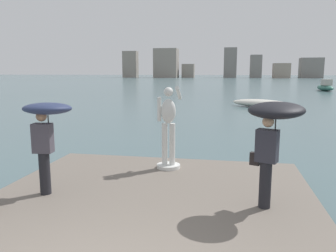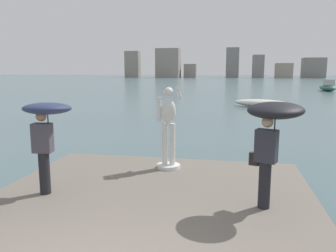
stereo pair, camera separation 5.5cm
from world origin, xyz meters
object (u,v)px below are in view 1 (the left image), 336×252
object	(u,v)px
statue_white_figure	(168,130)
boat_far	(261,103)
boat_leftward	(325,87)
onlooker_right	(273,125)
onlooker_left	(46,122)

from	to	relation	value
statue_white_figure	boat_far	bearing A→B (deg)	78.39
boat_leftward	onlooker_right	bearing A→B (deg)	-105.58
onlooker_left	onlooker_right	xyz separation A→B (m)	(4.41, 0.05, 0.07)
onlooker_right	boat_leftward	distance (m)	48.60
onlooker_right	boat_leftward	xyz separation A→B (m)	(13.05, 46.80, -1.36)
onlooker_left	boat_leftward	bearing A→B (deg)	69.56
boat_far	onlooker_left	bearing A→B (deg)	-105.61
boat_far	boat_leftward	world-z (taller)	boat_leftward
boat_leftward	statue_white_figure	bearing A→B (deg)	-109.03
boat_leftward	onlooker_left	bearing A→B (deg)	-110.44
statue_white_figure	boat_far	size ratio (longest dim) A/B	0.43
onlooker_left	onlooker_right	size ratio (longest dim) A/B	0.96
statue_white_figure	boat_leftward	distance (m)	47.14
onlooker_left	boat_far	bearing A→B (deg)	74.39
onlooker_right	boat_leftward	size ratio (longest dim) A/B	0.39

